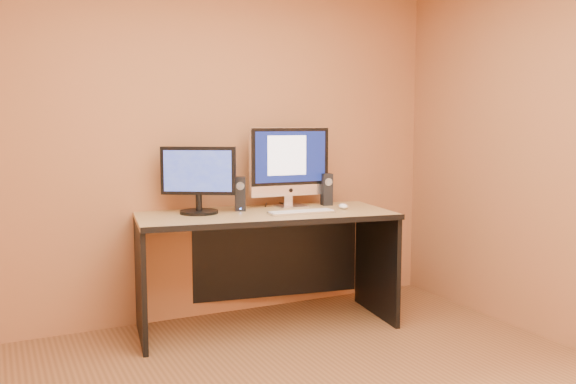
% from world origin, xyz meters
% --- Properties ---
extents(walls, '(4.00, 4.00, 2.60)m').
position_xyz_m(walls, '(0.00, 0.00, 1.30)').
color(walls, '#915E3A').
rests_on(walls, ground).
extents(desk, '(1.89, 1.04, 0.83)m').
position_xyz_m(desk, '(0.38, 1.57, 0.41)').
color(desk, tan).
rests_on(desk, ground).
extents(imac, '(0.65, 0.26, 0.62)m').
position_xyz_m(imac, '(0.67, 1.75, 1.14)').
color(imac, silver).
rests_on(imac, desk).
extents(second_monitor, '(0.60, 0.50, 0.47)m').
position_xyz_m(second_monitor, '(-0.06, 1.73, 1.06)').
color(second_monitor, black).
rests_on(second_monitor, desk).
extents(speaker_left, '(0.10, 0.10, 0.25)m').
position_xyz_m(speaker_left, '(0.25, 1.73, 0.95)').
color(speaker_left, black).
rests_on(speaker_left, desk).
extents(speaker_right, '(0.09, 0.09, 0.25)m').
position_xyz_m(speaker_right, '(0.96, 1.72, 0.95)').
color(speaker_right, black).
rests_on(speaker_right, desk).
extents(keyboard, '(0.49, 0.15, 0.02)m').
position_xyz_m(keyboard, '(0.59, 1.42, 0.84)').
color(keyboard, silver).
rests_on(keyboard, desk).
extents(mouse, '(0.09, 0.13, 0.04)m').
position_xyz_m(mouse, '(0.98, 1.49, 0.85)').
color(mouse, white).
rests_on(mouse, desk).
extents(cable_a, '(0.04, 0.24, 0.01)m').
position_xyz_m(cable_a, '(0.70, 1.85, 0.83)').
color(cable_a, black).
rests_on(cable_a, desk).
extents(cable_b, '(0.10, 0.18, 0.01)m').
position_xyz_m(cable_b, '(0.54, 1.92, 0.83)').
color(cable_b, black).
rests_on(cable_b, desk).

